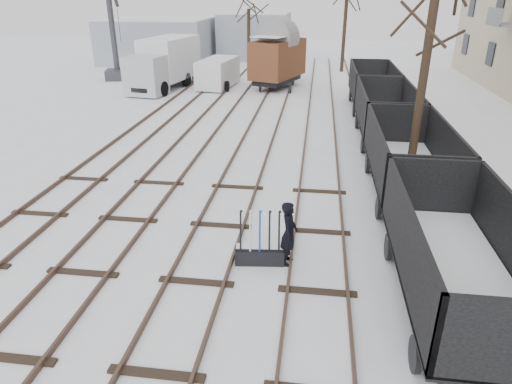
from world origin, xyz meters
TOP-DOWN VIEW (x-y plane):
  - ground at (0.00, 0.00)m, footprint 120.00×120.00m
  - tracks at (-0.00, 13.67)m, footprint 13.90×52.00m
  - shed_left at (-13.00, 36.00)m, footprint 10.00×8.00m
  - shed_right at (-4.00, 40.00)m, footprint 7.00×6.00m
  - ground_frame at (1.45, 1.13)m, footprint 1.34×0.55m
  - worker at (2.20, 1.23)m, footprint 0.46×0.67m
  - freight_wagon_a at (6.00, -0.20)m, footprint 2.49×6.22m
  - freight_wagon_b at (6.00, 6.20)m, footprint 2.49×6.22m
  - freight_wagon_c at (6.00, 12.60)m, footprint 2.49×6.22m
  - freight_wagon_d at (6.00, 19.00)m, footprint 2.49×6.22m
  - box_van_wagon at (-0.22, 24.52)m, footprint 4.13×5.50m
  - lorry at (-8.29, 23.41)m, footprint 3.39×7.96m
  - panel_van at (-4.59, 24.32)m, footprint 2.54×4.84m
  - crane at (-13.25, 26.49)m, footprint 2.18×5.32m
  - tree_near at (6.24, 6.95)m, footprint 0.30×0.30m
  - tree_far_left at (-3.67, 33.49)m, footprint 0.30×0.30m
  - tree_far_right at (4.73, 32.60)m, footprint 0.30×0.30m

SIDE VIEW (x-z plane):
  - ground at x=0.00m, z-range 0.00..0.00m
  - tracks at x=0.00m, z-range -0.01..0.16m
  - ground_frame at x=1.45m, z-range -0.46..1.03m
  - worker at x=2.20m, z-range 0.00..1.78m
  - freight_wagon_a at x=6.00m, z-range -0.30..2.24m
  - freight_wagon_b at x=6.00m, z-range -0.30..2.24m
  - freight_wagon_c at x=6.00m, z-range -0.30..2.24m
  - freight_wagon_d at x=6.00m, z-range -0.30..2.24m
  - panel_van at x=-4.59m, z-range 0.04..2.08m
  - lorry at x=-8.29m, z-range 0.05..3.55m
  - shed_left at x=-13.00m, z-range 0.00..4.10m
  - box_van_wagon at x=-0.22m, z-range 0.31..4.06m
  - shed_right at x=-4.00m, z-range 0.00..4.50m
  - crane at x=-13.25m, z-range -2.11..6.80m
  - tree_far_left at x=-3.67m, z-range 0.00..5.10m
  - tree_near at x=6.24m, z-range 0.00..7.23m
  - tree_far_right at x=4.73m, z-range 0.00..8.23m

